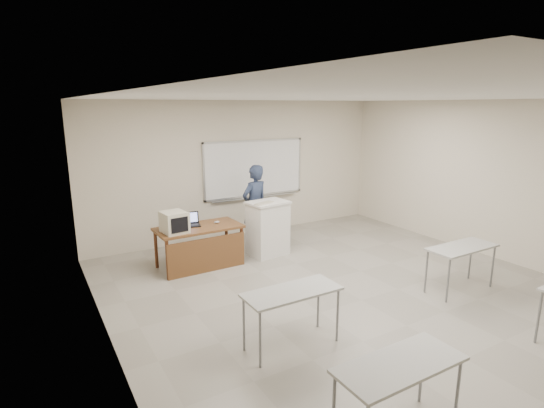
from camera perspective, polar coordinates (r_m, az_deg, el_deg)
floor at (r=6.75m, az=11.93°, el=-12.57°), size 7.00×8.00×0.01m
whiteboard at (r=9.63m, az=-2.37°, el=4.69°), size 2.48×0.10×1.31m
student_desks at (r=5.66m, az=21.65°, el=-10.97°), size 4.40×2.20×0.73m
instructor_desk at (r=7.75m, az=-9.49°, el=-4.59°), size 1.53×0.76×0.75m
podium at (r=8.33m, az=-0.56°, el=-3.26°), size 0.76×0.56×1.07m
crt_monitor at (r=7.48m, az=-13.04°, el=-2.41°), size 0.40×0.45×0.38m
laptop at (r=7.88m, az=-10.94°, el=-2.45°), size 0.32×0.29×0.23m
mouse at (r=7.97m, az=-7.43°, el=-2.42°), size 0.13×0.11×0.04m
keyboard at (r=8.02m, az=-1.07°, el=0.13°), size 0.44×0.27×0.02m
presenter at (r=8.75m, az=-2.33°, el=-0.30°), size 0.71×0.56×1.72m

